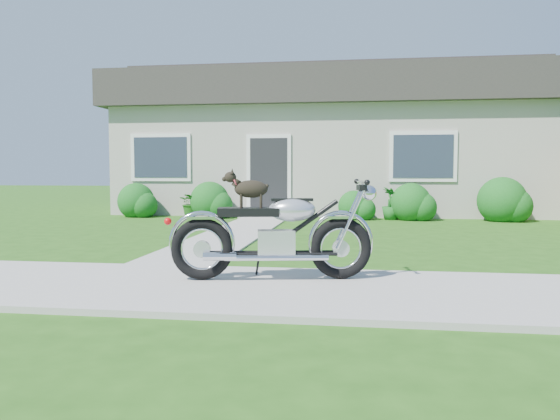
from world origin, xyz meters
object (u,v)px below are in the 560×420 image
at_px(house, 331,142).
at_px(potted_plant_left, 192,202).
at_px(motorcycle_with_dog, 275,233).
at_px(potted_plant_right, 391,203).

bearing_deg(house, potted_plant_left, -135.43).
relative_size(house, potted_plant_left, 15.82).
bearing_deg(motorcycle_with_dog, potted_plant_left, 102.79).
height_order(potted_plant_left, motorcycle_with_dog, motorcycle_with_dog).
distance_m(house, potted_plant_left, 5.21).
xyz_separation_m(potted_plant_left, motorcycle_with_dog, (3.48, -8.18, 0.15)).
xyz_separation_m(house, motorcycle_with_dog, (-0.02, -11.63, -1.61)).
distance_m(potted_plant_right, motorcycle_with_dog, 8.36).
relative_size(potted_plant_left, motorcycle_with_dog, 0.36).
bearing_deg(house, potted_plant_right, -63.86).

